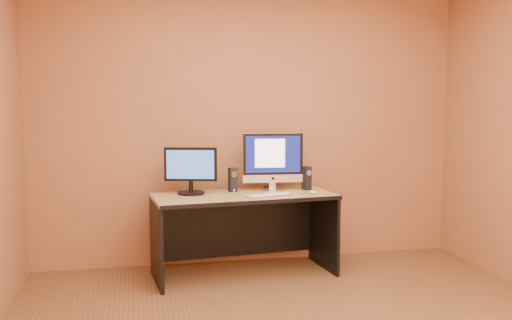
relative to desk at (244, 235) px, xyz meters
name	(u,v)px	position (x,y,z in m)	size (l,w,h in m)	color
walls	(318,137)	(0.15, -1.54, 0.94)	(4.00, 4.00, 2.60)	#9C623F
desk	(244,235)	(0.00, 0.00, 0.00)	(1.54, 0.67, 0.71)	tan
imac	(273,161)	(0.29, 0.14, 0.62)	(0.55, 0.20, 0.53)	silver
second_monitor	(191,171)	(-0.44, 0.11, 0.56)	(0.46, 0.23, 0.40)	black
speaker_left	(233,180)	(-0.07, 0.16, 0.46)	(0.07, 0.07, 0.21)	black
speaker_right	(307,178)	(0.60, 0.13, 0.46)	(0.07, 0.07, 0.21)	black
keyboard	(269,195)	(0.19, -0.14, 0.36)	(0.41, 0.11, 0.02)	#B0B0B4
mouse	(313,192)	(0.58, -0.12, 0.37)	(0.06, 0.10, 0.03)	silver
cable_a	(272,188)	(0.31, 0.28, 0.36)	(0.01, 0.01, 0.21)	black
cable_b	(265,188)	(0.25, 0.30, 0.36)	(0.01, 0.01, 0.17)	black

